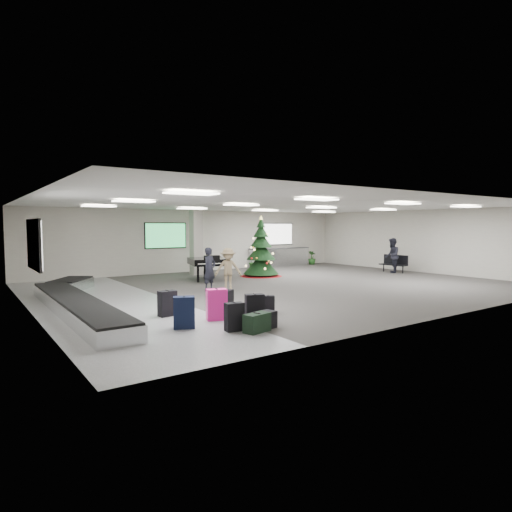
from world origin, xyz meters
TOP-DOWN VIEW (x-y plane):
  - ground at (0.00, 0.00)m, footprint 18.00×18.00m
  - room_envelope at (-0.38, 0.67)m, footprint 18.02×14.02m
  - baggage_carousel at (-7.84, -0.08)m, footprint 2.28×9.71m
  - service_counter at (5.00, 6.65)m, footprint 4.05×0.65m
  - suitcase_0 at (-5.51, -5.10)m, footprint 0.44×0.29m
  - suitcase_1 at (-4.66, -4.67)m, footprint 0.51×0.38m
  - pink_suitcase at (-5.28, -3.90)m, footprint 0.57×0.43m
  - suitcase_3 at (-4.63, -3.32)m, footprint 0.48×0.44m
  - navy_suitcase at (-6.33, -4.23)m, footprint 0.56×0.46m
  - green_duffel at (-5.15, -5.47)m, footprint 0.69×0.46m
  - suitcase_7 at (-3.76, -4.00)m, footprint 0.39×0.32m
  - suitcase_8 at (-6.11, -2.74)m, footprint 0.48×0.30m
  - black_duffel at (-4.83, -5.30)m, footprint 0.66×0.47m
  - christmas_tree at (1.18, 3.21)m, footprint 2.01×2.01m
  - grand_piano at (-1.56, 3.35)m, footprint 1.97×2.30m
  - bench at (7.74, 0.62)m, footprint 0.54×1.44m
  - traveler_a at (-3.04, 0.54)m, footprint 0.68×0.57m
  - traveler_b at (-2.29, 0.48)m, footprint 1.16×0.99m
  - traveler_bench at (7.39, 0.51)m, footprint 1.09×1.04m
  - potted_plant_left at (2.62, 5.97)m, footprint 0.57×0.51m
  - potted_plant_right at (7.37, 6.43)m, footprint 0.60×0.60m

SIDE VIEW (x-z plane):
  - ground at x=0.00m, z-range 0.00..0.00m
  - black_duffel at x=-4.83m, z-range -0.01..0.40m
  - green_duffel at x=-5.15m, z-range -0.01..0.43m
  - baggage_carousel at x=-7.84m, z-range 0.00..0.43m
  - suitcase_7 at x=-3.76m, z-range -0.01..0.51m
  - suitcase_3 at x=-4.63m, z-range -0.01..0.65m
  - suitcase_0 at x=-5.51m, z-range -0.01..0.66m
  - suitcase_8 at x=-6.11m, z-range -0.01..0.69m
  - suitcase_1 at x=-4.66m, z-range -0.01..0.72m
  - navy_suitcase at x=-6.33m, z-range -0.01..0.76m
  - pink_suitcase at x=-5.28m, z-range -0.01..0.80m
  - potted_plant_right at x=7.37m, z-range 0.00..0.84m
  - potted_plant_left at x=2.62m, z-range 0.00..0.86m
  - bench at x=7.74m, z-range 0.06..0.95m
  - service_counter at x=5.00m, z-range 0.01..1.09m
  - traveler_b at x=-2.29m, z-range 0.00..1.55m
  - traveler_a at x=-3.04m, z-range 0.00..1.59m
  - grand_piano at x=-1.56m, z-range 0.24..1.37m
  - traveler_bench at x=7.39m, z-range 0.00..1.77m
  - christmas_tree at x=1.18m, z-range -0.45..2.42m
  - room_envelope at x=-0.38m, z-range 0.73..3.94m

